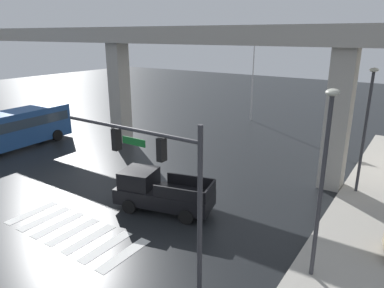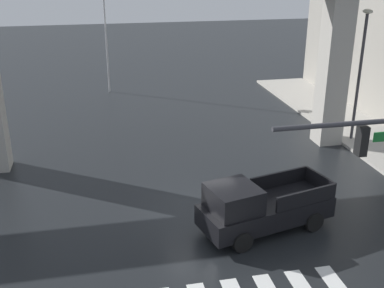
% 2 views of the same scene
% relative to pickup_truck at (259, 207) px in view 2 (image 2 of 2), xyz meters
% --- Properties ---
extents(ground_plane, '(120.00, 120.00, 0.00)m').
position_rel_pickup_truck_xyz_m(ground_plane, '(-1.95, 1.88, -0.99)').
color(ground_plane, black).
extents(pickup_truck, '(5.41, 3.07, 2.08)m').
position_rel_pickup_truck_xyz_m(pickup_truck, '(0.00, 0.00, 0.00)').
color(pickup_truck, black).
rests_on(pickup_truck, ground).
extents(street_lamp_mid_block, '(0.44, 0.70, 7.24)m').
position_rel_pickup_truck_xyz_m(street_lamp_mid_block, '(8.30, 7.95, 3.57)').
color(street_lamp_mid_block, '#38383D').
rests_on(street_lamp_mid_block, ground).
extents(flagpole, '(1.16, 0.12, 9.70)m').
position_rel_pickup_truck_xyz_m(flagpole, '(-4.54, 21.35, 4.65)').
color(flagpole, silver).
rests_on(flagpole, ground).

